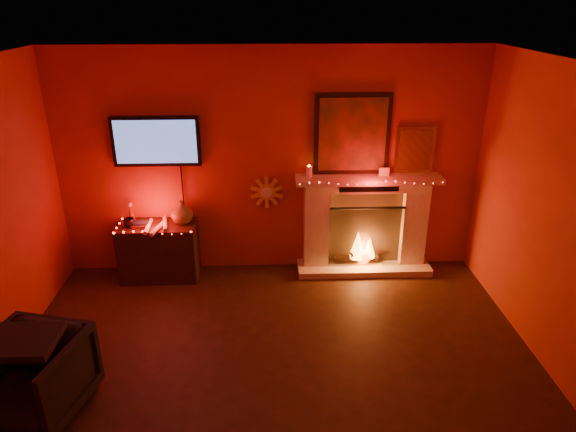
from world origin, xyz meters
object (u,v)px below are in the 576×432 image
at_px(armchair, 33,377).
at_px(tv, 156,142).
at_px(sunburst_clock, 267,192).
at_px(console_table, 160,248).
at_px(fireplace, 365,215).

bearing_deg(armchair, tv, 89.05).
relative_size(tv, armchair, 1.59).
distance_m(sunburst_clock, console_table, 1.45).
distance_m(fireplace, armchair, 3.90).
relative_size(sunburst_clock, console_table, 0.41).
relative_size(fireplace, tv, 1.76).
bearing_deg(tv, sunburst_clock, 1.24).
height_order(fireplace, console_table, fireplace).
height_order(console_table, armchair, console_table).
distance_m(fireplace, sunburst_clock, 1.23).
bearing_deg(armchair, sunburst_clock, 66.20).
height_order(tv, console_table, tv).
relative_size(fireplace, console_table, 2.25).
bearing_deg(fireplace, sunburst_clock, 175.63).
xyz_separation_m(fireplace, tv, (-2.44, 0.06, 0.92)).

